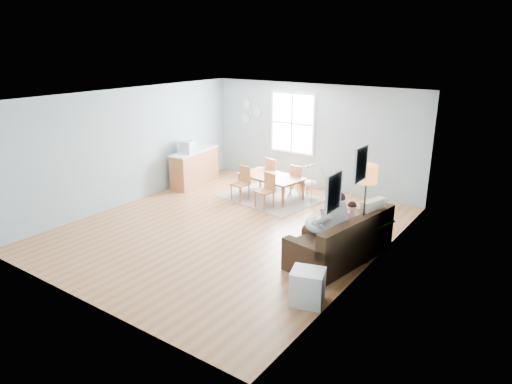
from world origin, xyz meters
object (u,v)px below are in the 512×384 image
Objects in this scene: floor_lamp at (366,182)px; storage_cube at (307,287)px; father at (327,224)px; toddler at (347,218)px; counter at (195,167)px; chair_se at (267,189)px; dining_table at (270,187)px; chair_ne at (298,179)px; chair_sw at (242,181)px; chair_nw at (273,172)px; baby_swing at (311,183)px; monitor at (187,147)px; sofa at (343,243)px.

storage_cube is (-0.11, -1.77, -1.18)m from floor_lamp.
toddler is (0.14, 0.48, -0.01)m from father.
chair_se is at bearing -9.35° from counter.
dining_table is at bearing 129.71° from storage_cube.
storage_cube is at bearing -58.37° from chair_ne.
chair_sw is 1.12m from chair_nw.
storage_cube is at bearing -33.18° from counter.
chair_ne is (-2.36, 2.37, -0.26)m from toddler.
counter is (-2.31, -0.19, 0.19)m from dining_table.
baby_swing is at bearing 37.95° from chair_sw.
counter reaches higher than chair_ne.
baby_swing is (-1.88, 2.92, -0.34)m from father.
baby_swing reaches higher than chair_ne.
chair_ne is at bearing 44.55° from chair_sw.
chair_nw reaches higher than chair_se.
floor_lamp is at bearing -42.03° from chair_ne.
floor_lamp is 5.64m from monitor.
counter is at bearing -166.69° from baby_swing.
chair_sw is 0.98× the size of chair_nw.
chair_sw is (-3.40, 1.60, 0.16)m from sofa.
baby_swing is (-2.25, 4.27, 0.11)m from storage_cube.
chair_sw is at bearing 154.73° from sofa.
floor_lamp is at bearing -10.74° from toddler.
chair_se is 2.20× the size of monitor.
chair_nw is (-3.22, 2.71, 0.17)m from sofa.
sofa is 1.19m from floor_lamp.
toddler is at bearing -18.10° from counter.
chair_se is at bearing -99.38° from chair_ne.
toddler reaches higher than counter.
chair_ne is 0.36m from baby_swing.
chair_nw reaches higher than storage_cube.
father is 0.50m from toddler.
dining_table is at bearing 12.63° from monitor.
father is (-0.18, -0.27, 0.42)m from sofa.
floor_lamp reaches higher than chair_nw.
monitor is (-5.34, 3.21, 0.83)m from storage_cube.
chair_sw is 1.00× the size of chair_se.
father is at bearing 105.14° from storage_cube.
monitor reaches higher than baby_swing.
dining_table is (-2.86, 1.88, -0.43)m from toddler.
sofa reaches higher than dining_table.
sofa is 2.22× the size of baby_swing.
toddler is 0.47× the size of floor_lamp.
sofa is at bearing -25.27° from chair_sw.
father reaches higher than chair_sw.
father reaches higher than chair_ne.
storage_cube is at bearing -48.13° from chair_se.
chair_se is 0.48× the size of counter.
father is 3.49m from baby_swing.
chair_sw reaches higher than dining_table.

